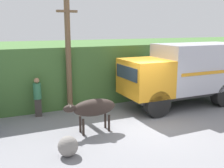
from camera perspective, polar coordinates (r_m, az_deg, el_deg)
name	(u,v)px	position (r m, az deg, el deg)	size (l,w,h in m)	color
ground_plane	(148,125)	(10.66, 7.79, -8.81)	(60.00, 60.00, 0.00)	gray
hillside_embankment	(91,67)	(16.07, -4.66, 3.81)	(32.00, 6.61, 2.92)	#426B33
cargo_truck	(187,72)	(13.23, 15.93, 2.63)	(6.23, 2.24, 3.03)	#2D2D2D
brown_cow	(93,108)	(9.63, -4.10, -5.23)	(1.97, 0.63, 1.25)	#2D231E
pedestrian_on_hill	(37,95)	(11.70, -15.91, -2.40)	(0.37, 0.37, 1.71)	#38332D
utility_pole	(68,54)	(11.86, -9.49, 6.49)	(0.90, 0.25, 5.09)	brown
roadside_rock	(68,146)	(8.20, -9.55, -13.20)	(0.62, 0.62, 0.62)	gray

